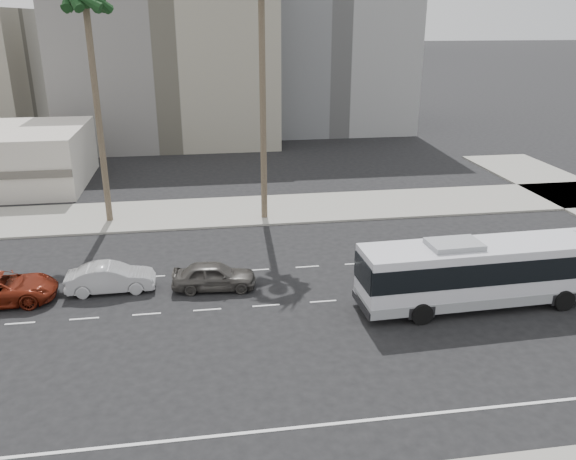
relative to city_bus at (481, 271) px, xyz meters
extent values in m
plane|color=black|center=(-4.79, 1.50, -1.89)|extent=(700.00, 700.00, 0.00)
cube|color=gray|center=(-4.79, 17.00, -1.81)|extent=(120.00, 7.00, 0.15)
cube|color=gray|center=(-16.79, 46.50, 7.11)|extent=(24.00, 18.00, 18.00)
cube|color=slate|center=(3.21, 53.50, 11.11)|extent=(20.00, 20.00, 26.00)
cube|color=silver|center=(0.00, 0.00, 0.04)|extent=(12.51, 3.16, 2.79)
cube|color=black|center=(0.00, 0.00, 0.42)|extent=(12.58, 3.22, 1.18)
cube|color=gray|center=(0.00, 0.00, -1.19)|extent=(12.54, 3.20, 0.54)
cube|color=gray|center=(-1.61, 0.00, 1.54)|extent=(2.63, 1.80, 0.32)
cylinder|color=black|center=(3.96, -1.37, -1.35)|extent=(1.07, 0.32, 1.07)
cylinder|color=black|center=(3.96, 1.37, -1.35)|extent=(1.07, 0.32, 1.07)
cylinder|color=black|center=(-3.64, -1.37, -1.35)|extent=(1.07, 0.32, 1.07)
cylinder|color=black|center=(-3.64, 1.37, -1.35)|extent=(1.07, 0.32, 1.07)
imported|color=#484541|center=(-13.33, 3.93, -1.12)|extent=(2.17, 4.65, 1.54)
imported|color=#BBBBBE|center=(-18.83, 4.50, -1.12)|extent=(1.74, 4.68, 1.53)
cylinder|color=brown|center=(-9.29, 15.09, 6.37)|extent=(0.45, 0.45, 16.50)
cylinder|color=brown|center=(-20.45, 16.10, 5.49)|extent=(0.46, 0.46, 14.76)
camera|label=1|loc=(-13.71, -24.71, 12.00)|focal=35.86mm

